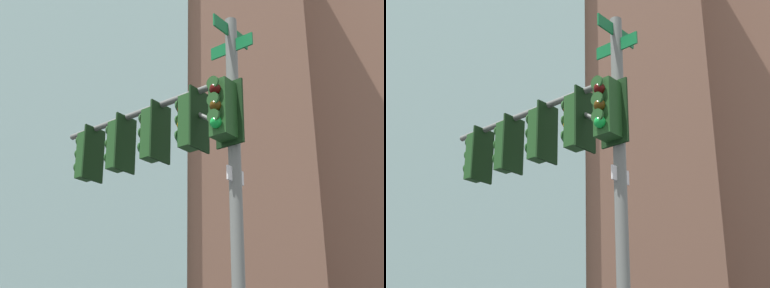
# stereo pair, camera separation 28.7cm
# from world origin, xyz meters

# --- Properties ---
(signal_pole_assembly) EXTENTS (3.49, 3.49, 7.46)m
(signal_pole_assembly) POSITION_xyz_m (-1.35, 0.99, 5.13)
(signal_pole_assembly) COLOR slate
(signal_pole_assembly) RESTS_ON ground_plane
(building_brick_nearside) EXTENTS (19.79, 19.69, 42.47)m
(building_brick_nearside) POSITION_xyz_m (17.81, 44.18, 21.24)
(building_brick_nearside) COLOR #845B47
(building_brick_nearside) RESTS_ON ground_plane
(building_brick_midblock) EXTENTS (17.60, 17.70, 46.22)m
(building_brick_midblock) POSITION_xyz_m (0.69, 34.72, 23.11)
(building_brick_midblock) COLOR #845B47
(building_brick_midblock) RESTS_ON ground_plane
(building_glass_tower) EXTENTS (23.33, 29.13, 66.49)m
(building_glass_tower) POSITION_xyz_m (-10.92, 39.84, 33.24)
(building_glass_tower) COLOR #9EC6C1
(building_glass_tower) RESTS_ON ground_plane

